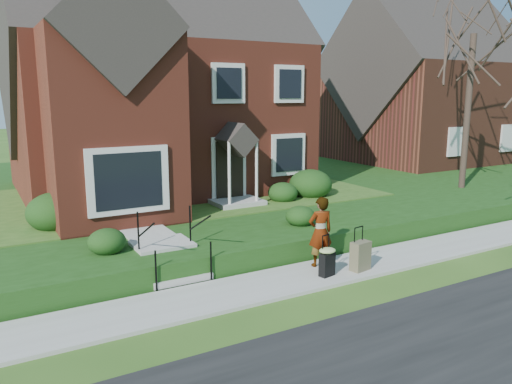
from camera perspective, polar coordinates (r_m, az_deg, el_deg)
ground at (r=11.86m, az=4.91°, el=-9.97°), size 120.00×120.00×0.00m
sidewalk at (r=11.84m, az=4.92°, el=-9.78°), size 60.00×1.60×0.08m
terrace at (r=22.83m, az=-2.35°, el=1.16°), size 44.00×20.00×0.60m
walkway at (r=15.03m, az=-14.08°, el=-3.18°), size 1.20×6.00×0.06m
main_house at (r=19.68m, az=-11.93°, el=13.84°), size 10.40×10.20×9.40m
neighbour_house at (r=30.04m, az=18.75°, el=12.48°), size 9.40×8.00×9.20m
front_steps at (r=12.17m, az=-9.94°, el=-7.15°), size 1.40×2.02×1.50m
foundation_shrubs at (r=15.74m, az=-5.89°, el=-0.54°), size 10.28×4.32×1.11m
woman at (r=12.33m, az=7.36°, el=-4.51°), size 0.69×0.51×1.74m
suitcase_black at (r=11.82m, az=8.14°, el=-7.72°), size 0.47×0.41×0.99m
suitcase_olive at (r=12.35m, az=11.85°, el=-7.15°), size 0.53×0.36×1.07m
tree_gap at (r=21.35m, az=23.76°, el=17.72°), size 6.44×6.44×9.20m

